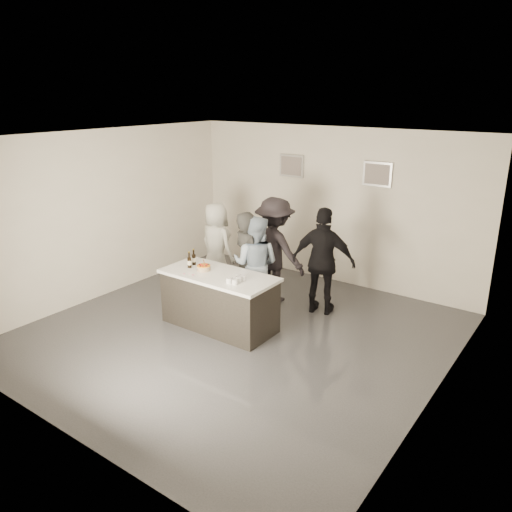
% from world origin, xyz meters
% --- Properties ---
extents(floor, '(6.00, 6.00, 0.00)m').
position_xyz_m(floor, '(0.00, 0.00, 0.00)').
color(floor, '#3D3D42').
rests_on(floor, ground).
extents(ceiling, '(6.00, 6.00, 0.00)m').
position_xyz_m(ceiling, '(0.00, 0.00, 3.00)').
color(ceiling, white).
extents(wall_back, '(6.00, 0.04, 3.00)m').
position_xyz_m(wall_back, '(0.00, 3.00, 1.50)').
color(wall_back, silver).
rests_on(wall_back, ground).
extents(wall_front, '(6.00, 0.04, 3.00)m').
position_xyz_m(wall_front, '(0.00, -3.00, 1.50)').
color(wall_front, silver).
rests_on(wall_front, ground).
extents(wall_left, '(0.04, 6.00, 3.00)m').
position_xyz_m(wall_left, '(-3.00, 0.00, 1.50)').
color(wall_left, silver).
rests_on(wall_left, ground).
extents(wall_right, '(0.04, 6.00, 3.00)m').
position_xyz_m(wall_right, '(3.00, 0.00, 1.50)').
color(wall_right, silver).
rests_on(wall_right, ground).
extents(picture_left, '(0.54, 0.04, 0.44)m').
position_xyz_m(picture_left, '(-0.90, 2.97, 2.20)').
color(picture_left, '#B2B2B7').
rests_on(picture_left, wall_back).
extents(picture_right, '(0.54, 0.04, 0.44)m').
position_xyz_m(picture_right, '(0.90, 2.97, 2.20)').
color(picture_right, '#B2B2B7').
rests_on(picture_right, wall_back).
extents(bar_counter, '(1.86, 0.86, 0.90)m').
position_xyz_m(bar_counter, '(-0.40, 0.05, 0.45)').
color(bar_counter, white).
rests_on(bar_counter, ground).
extents(cake, '(0.22, 0.22, 0.07)m').
position_xyz_m(cake, '(-0.69, 0.04, 0.94)').
color(cake, orange).
rests_on(cake, bar_counter).
extents(beer_bottle_a, '(0.07, 0.07, 0.26)m').
position_xyz_m(beer_bottle_a, '(-1.01, 0.16, 1.03)').
color(beer_bottle_a, black).
rests_on(beer_bottle_a, bar_counter).
extents(beer_bottle_b, '(0.07, 0.07, 0.26)m').
position_xyz_m(beer_bottle_b, '(-0.97, 0.00, 1.03)').
color(beer_bottle_b, black).
rests_on(beer_bottle_b, bar_counter).
extents(tumbler_cluster, '(0.19, 0.30, 0.08)m').
position_xyz_m(tumbler_cluster, '(0.03, -0.05, 0.94)').
color(tumbler_cluster, '#C36112').
rests_on(tumbler_cluster, bar_counter).
extents(candles, '(0.24, 0.08, 0.01)m').
position_xyz_m(candles, '(-0.75, -0.24, 0.90)').
color(candles, pink).
rests_on(candles, bar_counter).
extents(person_main_black, '(0.75, 0.64, 1.74)m').
position_xyz_m(person_main_black, '(-0.42, 0.84, 0.87)').
color(person_main_black, '#272727').
rests_on(person_main_black, ground).
extents(person_main_blue, '(0.96, 0.84, 1.67)m').
position_xyz_m(person_main_blue, '(-0.30, 0.90, 0.84)').
color(person_main_blue, '#95AAC4').
rests_on(person_main_blue, ground).
extents(person_guest_left, '(0.88, 0.66, 1.64)m').
position_xyz_m(person_guest_left, '(-1.60, 1.44, 0.82)').
color(person_guest_left, silver).
rests_on(person_guest_left, ground).
extents(person_guest_right, '(1.14, 0.67, 1.83)m').
position_xyz_m(person_guest_right, '(0.67, 1.49, 0.92)').
color(person_guest_right, black).
rests_on(person_guest_right, ground).
extents(person_guest_back, '(1.28, 0.82, 1.88)m').
position_xyz_m(person_guest_back, '(-0.29, 1.47, 0.94)').
color(person_guest_back, black).
rests_on(person_guest_back, ground).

